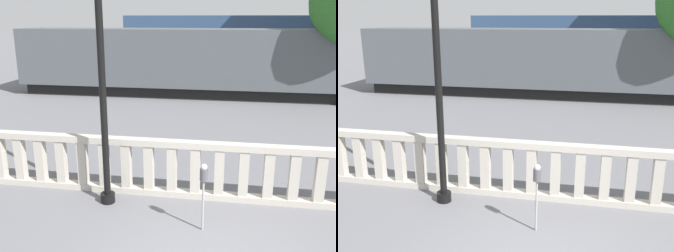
{
  "view_description": "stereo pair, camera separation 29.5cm",
  "coord_description": "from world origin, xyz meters",
  "views": [
    {
      "loc": [
        0.17,
        -4.66,
        3.77
      ],
      "look_at": [
        -1.27,
        3.75,
        1.3
      ],
      "focal_mm": 40.0,
      "sensor_mm": 36.0,
      "label": 1
    },
    {
      "loc": [
        0.46,
        -4.6,
        3.77
      ],
      "look_at": [
        -1.27,
        3.75,
        1.3
      ],
      "focal_mm": 40.0,
      "sensor_mm": 36.0,
      "label": 2
    }
  ],
  "objects": [
    {
      "name": "train_near",
      "position": [
        2.81,
        13.87,
        1.72
      ],
      "size": [
        25.96,
        2.76,
        3.86
      ],
      "color": "black",
      "rests_on": "ground"
    },
    {
      "name": "train_far",
      "position": [
        1.53,
        25.46,
        2.07
      ],
      "size": [
        19.19,
        2.91,
        4.53
      ],
      "color": "black",
      "rests_on": "ground"
    },
    {
      "name": "lamppost",
      "position": [
        -2.31,
        2.22,
        3.4
      ],
      "size": [
        0.41,
        0.41,
        5.51
      ],
      "color": "black",
      "rests_on": "ground"
    },
    {
      "name": "parking_meter",
      "position": [
        -0.24,
        1.47,
        1.01
      ],
      "size": [
        0.14,
        0.14,
        1.31
      ],
      "color": "#99999E",
      "rests_on": "ground"
    },
    {
      "name": "balustrade",
      "position": [
        0.0,
        2.75,
        0.64
      ],
      "size": [
        16.07,
        0.24,
        1.28
      ],
      "color": "#BCB5A8",
      "rests_on": "ground"
    }
  ]
}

